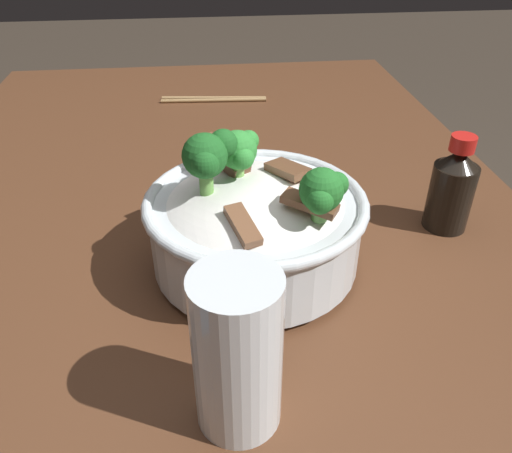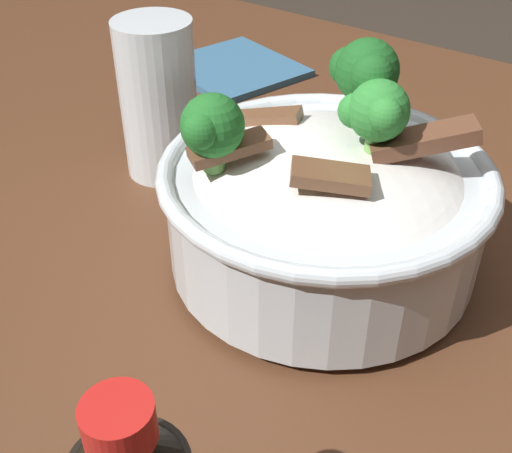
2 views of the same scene
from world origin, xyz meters
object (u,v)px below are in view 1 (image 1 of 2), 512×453
Objects in this scene: rice_bowl at (256,219)px; drinking_glass at (239,362)px; chopsticks_pair at (214,99)px; soy_sauce_bottle at (452,189)px.

rice_bowl is 0.19m from drinking_glass.
rice_bowl is 1.14× the size of chopsticks_pair.
soy_sauce_bottle reaches higher than chopsticks_pair.
chopsticks_pair is 0.54m from soy_sauce_bottle.
drinking_glass reaches higher than soy_sauce_bottle.
soy_sauce_bottle is at bearing 29.45° from chopsticks_pair.
rice_bowl is at bearing 169.83° from drinking_glass.
chopsticks_pair is (-0.52, -0.02, -0.06)m from rice_bowl.
chopsticks_pair is at bearing -150.55° from soy_sauce_bottle.
drinking_glass is 1.16× the size of soy_sauce_bottle.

